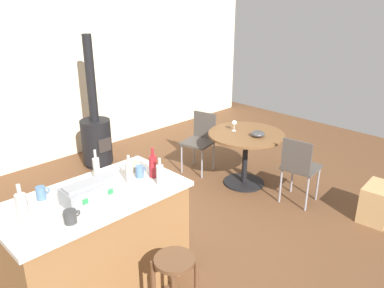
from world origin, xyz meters
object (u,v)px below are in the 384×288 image
(bottle_4, at_px, (22,206))
(cup_3, at_px, (133,166))
(dining_table, at_px, (246,145))
(cardboard_box, at_px, (378,203))
(bottle_2, at_px, (96,168))
(wood_stove, at_px, (96,135))
(folding_chair_far, at_px, (299,165))
(bottle_1, at_px, (153,166))
(folding_chair_near, at_px, (200,138))
(cup_2, at_px, (41,193))
(wooden_stool, at_px, (175,280))
(bottle_0, at_px, (160,174))
(serving_bowl, at_px, (258,134))
(kitchen_island, at_px, (98,244))
(toolbox, at_px, (91,191))
(cup_0, at_px, (140,171))
(bottle_3, at_px, (129,172))
(wine_glass, at_px, (234,123))
(cup_1, at_px, (70,217))

(bottle_4, xyz_separation_m, cup_3, (1.05, 0.11, -0.06))
(dining_table, bearing_deg, cardboard_box, -77.17)
(bottle_2, distance_m, cardboard_box, 3.18)
(dining_table, xyz_separation_m, wood_stove, (-1.10, 1.93, -0.07))
(folding_chair_far, height_order, cup_3, cup_3)
(bottle_4, bearing_deg, bottle_1, -5.83)
(folding_chair_near, relative_size, cup_2, 7.68)
(wooden_stool, distance_m, bottle_0, 0.87)
(bottle_4, distance_m, cup_3, 1.05)
(serving_bowl, bearing_deg, cup_3, -177.82)
(wooden_stool, height_order, folding_chair_far, folding_chair_far)
(dining_table, height_order, bottle_4, bottle_4)
(cup_3, bearing_deg, kitchen_island, -164.42)
(wood_stove, xyz_separation_m, bottle_1, (-0.84, -2.41, 0.55))
(serving_bowl, bearing_deg, dining_table, 92.73)
(kitchen_island, xyz_separation_m, toolbox, (-0.04, -0.05, 0.54))
(bottle_2, bearing_deg, cup_3, -12.10)
(bottle_2, bearing_deg, cup_0, -36.54)
(kitchen_island, bearing_deg, folding_chair_near, 25.27)
(bottle_3, bearing_deg, kitchen_island, 176.67)
(bottle_0, distance_m, wine_glass, 2.11)
(kitchen_island, height_order, bottle_1, bottle_1)
(cup_1, bearing_deg, wine_glass, 16.32)
(folding_chair_far, relative_size, toolbox, 1.98)
(wooden_stool, height_order, wine_glass, wine_glass)
(folding_chair_near, bearing_deg, wood_stove, 129.92)
(folding_chair_near, bearing_deg, bottle_4, -159.42)
(toolbox, bearing_deg, cup_0, 5.44)
(wooden_stool, xyz_separation_m, cup_1, (-0.48, 0.54, 0.52))
(folding_chair_far, xyz_separation_m, wood_stove, (-1.13, 2.72, -0.02))
(wooden_stool, height_order, cup_3, cup_3)
(bottle_0, xyz_separation_m, cup_0, (-0.05, 0.22, -0.04))
(wooden_stool, height_order, folding_chair_near, folding_chair_near)
(cup_3, bearing_deg, bottle_0, -88.97)
(cup_2, xyz_separation_m, cup_3, (0.82, -0.08, -0.00))
(wood_stove, bearing_deg, bottle_3, -114.22)
(wood_stove, height_order, wine_glass, wood_stove)
(kitchen_island, distance_m, dining_table, 2.54)
(bottle_1, relative_size, wine_glass, 1.91)
(bottle_2, bearing_deg, wooden_stool, -90.49)
(folding_chair_far, distance_m, bottle_2, 2.50)
(folding_chair_near, distance_m, cup_2, 2.90)
(kitchen_island, bearing_deg, cardboard_box, -23.33)
(bottle_0, height_order, cup_1, bottle_0)
(folding_chair_near, bearing_deg, toolbox, -154.09)
(bottle_3, xyz_separation_m, cup_0, (0.12, 0.02, -0.04))
(folding_chair_far, distance_m, bottle_4, 3.15)
(dining_table, height_order, folding_chair_near, folding_chair_near)
(toolbox, height_order, bottle_1, bottle_1)
(cup_0, bearing_deg, wood_stove, 68.15)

